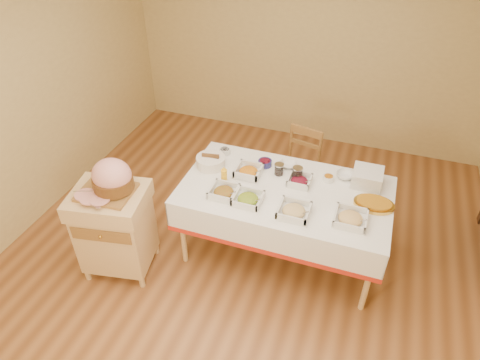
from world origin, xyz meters
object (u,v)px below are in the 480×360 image
Objects in this scene: plate_stack at (367,177)px; brass_platter at (374,204)px; dining_table at (284,204)px; preserve_jar_left at (279,170)px; mustard_bottle at (224,176)px; dining_chair at (298,168)px; bread_basket at (211,161)px; preserve_jar_right at (297,174)px; ham_on_board at (111,179)px; butcher_cart at (115,227)px.

brass_platter is at bearing -71.77° from plate_stack.
dining_table is 16.43× the size of preserve_jar_left.
mustard_bottle is at bearing -161.41° from plate_stack.
dining_chair is 1.04m from bread_basket.
mustard_bottle reaches higher than brass_platter.
preserve_jar_left is 0.44× the size of plate_stack.
preserve_jar_right is 0.61m from plate_stack.
bread_basket reaches higher than dining_table.
ham_on_board reaches higher than plate_stack.
dining_chair is at bearing 44.21° from bread_basket.
plate_stack is (1.40, 0.20, 0.02)m from bread_basket.
brass_platter is (2.04, 0.67, -0.22)m from ham_on_board.
brass_platter reaches higher than dining_table.
preserve_jar_left is 0.41× the size of bread_basket.
bread_basket is at bearing -172.44° from preserve_jar_left.
mustard_bottle is (-0.42, -0.28, 0.03)m from preserve_jar_left.
brass_platter is at bearing 5.21° from mustard_bottle.
dining_chair is at bearing 60.81° from mustard_bottle.
dining_chair is 3.41× the size of plate_stack.
brass_platter is at bearing -3.08° from bread_basket.
preserve_jar_left reaches higher than dining_table.
butcher_cart is 1.54m from preserve_jar_left.
preserve_jar_right is (1.40, 0.86, 0.32)m from butcher_cart.
bread_basket is (0.55, 0.75, -0.19)m from ham_on_board.
preserve_jar_right is 0.81m from bread_basket.
dining_table is at bearing -154.07° from plate_stack.
dining_chair is at bearing 99.79° from preserve_jar_right.
butcher_cart is at bearing -161.33° from brass_platter.
ham_on_board is at bearing -131.11° from dining_chair.
bread_basket is at bearing -171.75° from plate_stack.
plate_stack is (1.95, 0.95, -0.17)m from ham_on_board.
bread_basket is (-0.70, -0.68, 0.37)m from dining_chair.
bread_basket is (-0.75, 0.11, 0.21)m from dining_table.
ham_on_board is 0.95m from bread_basket.
preserve_jar_right reaches higher than preserve_jar_left.
bread_basket is (-0.21, 0.20, -0.03)m from mustard_bottle.
butcher_cart is at bearing -144.69° from preserve_jar_left.
brass_platter is at bearing 18.14° from ham_on_board.
butcher_cart is 1.05m from mustard_bottle.
dining_chair is 2.58× the size of brass_platter.
butcher_cart is at bearing -153.63° from plate_stack.
dining_table is 3.94× the size of ham_on_board.
butcher_cart is 5.09× the size of mustard_bottle.
preserve_jar_right reaches higher than butcher_cart.
plate_stack is at bearing 108.23° from brass_platter.
preserve_jar_right is at bearing 31.57° from butcher_cart.
preserve_jar_right and bread_basket have the same top height.
plate_stack is (0.59, 0.13, 0.02)m from preserve_jar_right.
bread_basket is at bearing 53.81° from ham_on_board.
preserve_jar_left reaches higher than dining_chair.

